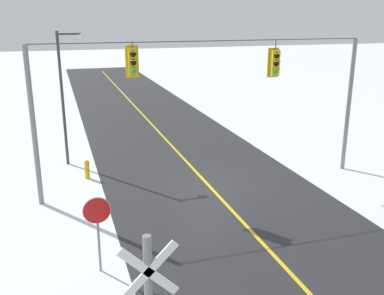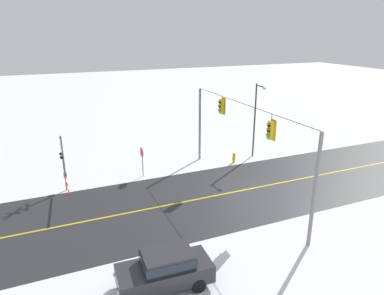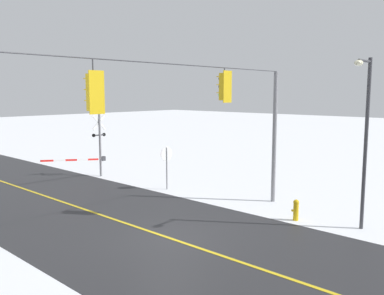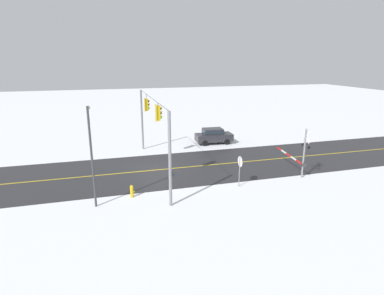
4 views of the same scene
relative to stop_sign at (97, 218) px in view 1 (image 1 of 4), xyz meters
name	(u,v)px [view 1 (image 1 of 4)]	position (x,y,z in m)	size (l,w,h in m)	color
ground_plane	(207,184)	(5.26, 5.60, -1.71)	(160.00, 160.00, 0.00)	white
road_asphalt	(173,147)	(5.26, 11.60, -1.71)	(9.00, 80.00, 0.01)	#28282B
lane_centre_line	(173,147)	(5.26, 11.60, -1.70)	(0.14, 72.00, 0.01)	gold
signal_span	(208,94)	(5.24, 5.60, 2.34)	(14.20, 0.47, 6.22)	gray
stop_sign	(97,218)	(0.00, 0.00, 0.00)	(0.80, 0.09, 2.35)	gray
streetlamp_near	(66,86)	(-0.33, 10.30, 2.20)	(1.39, 0.28, 6.50)	#38383D
fire_hydrant	(87,169)	(0.24, 7.92, -1.25)	(0.24, 0.31, 0.88)	gold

